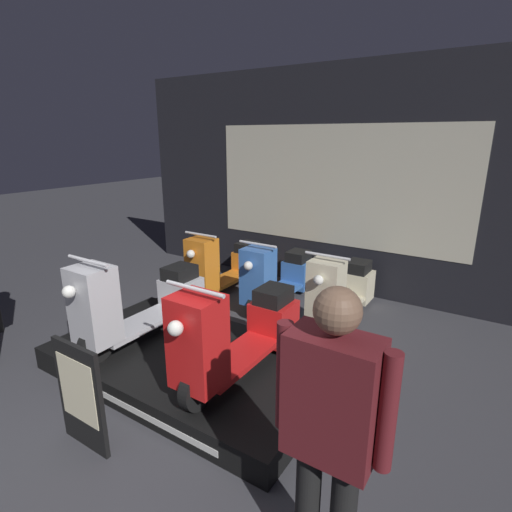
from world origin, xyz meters
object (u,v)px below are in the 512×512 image
scooter_display_left (140,303)px  scooter_display_right (238,334)px  scooter_backrow_2 (341,290)px  person_right_browsing (330,423)px  scooter_backrow_0 (225,266)px  scooter_backrow_1 (278,277)px  price_sign_board (81,396)px

scooter_display_left → scooter_display_right: same height
scooter_backrow_2 → person_right_browsing: bearing=-70.3°
scooter_display_left → person_right_browsing: (2.46, -1.00, 0.34)m
scooter_backrow_0 → scooter_backrow_1: 0.91m
scooter_backrow_0 → person_right_browsing: 4.18m
scooter_display_left → scooter_backrow_0: (-0.43, 1.98, -0.23)m
scooter_backrow_0 → scooter_backrow_2: bearing=0.0°
scooter_backrow_0 → scooter_backrow_2: 1.82m
scooter_display_right → scooter_backrow_0: scooter_display_right is taller
scooter_backrow_2 → person_right_browsing: 3.21m
scooter_display_left → scooter_backrow_1: 2.05m
scooter_display_left → scooter_backrow_1: (0.48, 1.98, -0.23)m
scooter_display_right → price_sign_board: 1.28m
scooter_display_left → person_right_browsing: size_ratio=0.97×
scooter_display_left → scooter_display_right: 1.22m
scooter_backrow_0 → scooter_backrow_1: bearing=0.0°
scooter_display_right → price_sign_board: (-0.62, -1.10, -0.19)m
scooter_display_right → scooter_backrow_0: size_ratio=1.00×
scooter_display_right → scooter_backrow_2: (0.17, 1.98, -0.23)m
person_right_browsing → scooter_backrow_0: bearing=134.1°
person_right_browsing → scooter_display_left: bearing=157.9°
price_sign_board → scooter_backrow_1: bearing=92.1°
scooter_display_right → person_right_browsing: (1.24, -1.00, 0.34)m
scooter_backrow_2 → price_sign_board: (-0.80, -3.08, 0.03)m
scooter_display_right → scooter_backrow_1: size_ratio=1.00×
scooter_backrow_1 → scooter_backrow_0: bearing=180.0°
scooter_display_right → scooter_backrow_2: 2.00m
scooter_display_left → scooter_display_right: bearing=0.0°
scooter_backrow_1 → price_sign_board: scooter_backrow_1 is taller
person_right_browsing → scooter_backrow_1: bearing=123.6°
scooter_display_left → scooter_backrow_2: 2.43m
scooter_backrow_2 → person_right_browsing: (1.07, -2.98, 0.56)m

